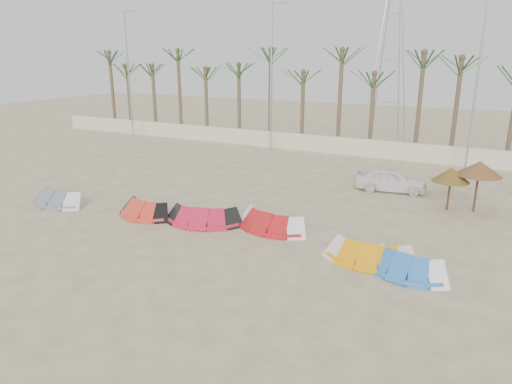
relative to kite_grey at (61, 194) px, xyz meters
The scene contains 16 objects.
ground 10.72m from the kite_grey, 19.61° to the right, with size 120.00×120.00×0.00m, color beige.
boundary_wall 20.99m from the kite_grey, 61.27° to the left, with size 60.00×0.30×1.30m, color beige.
palm_line 23.41m from the kite_grey, 61.61° to the left, with size 52.00×4.00×7.70m.
lamp_a 19.88m from the kite_grey, 121.05° to the left, with size 1.25×0.14×11.00m.
lamp_b 17.74m from the kite_grey, 75.88° to the left, with size 1.25×0.14×11.00m.
lamp_c 25.02m from the kite_grey, 42.15° to the left, with size 1.25×0.14×11.00m.
pylon 26.81m from the kite_grey, 65.56° to the left, with size 3.00×3.00×14.00m, color #A5A8AD, non-canonical shape.
kite_grey is the anchor object (origin of this frame).
kite_red_left 5.30m from the kite_grey, ahead, with size 2.98×1.69×0.90m.
kite_red_mid 8.36m from the kite_grey, ahead, with size 3.75×2.29×0.90m.
kite_red_right 11.39m from the kite_grey, ahead, with size 3.66×2.07×0.90m.
kite_orange 15.97m from the kite_grey, ahead, with size 3.38×1.68×0.90m.
kite_blue 17.26m from the kite_grey, ahead, with size 3.17×2.07×0.90m.
parasol_left 20.79m from the kite_grey, 23.36° to the left, with size 2.10×2.10×2.51m.
parasol_mid 19.56m from the kite_grey, 23.86° to the left, with size 1.77×1.77×2.14m.
car 17.71m from the kite_grey, 34.02° to the left, with size 1.55×3.85×1.31m, color white.
Camera 1 is at (9.22, -11.72, 7.28)m, focal length 32.00 mm.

